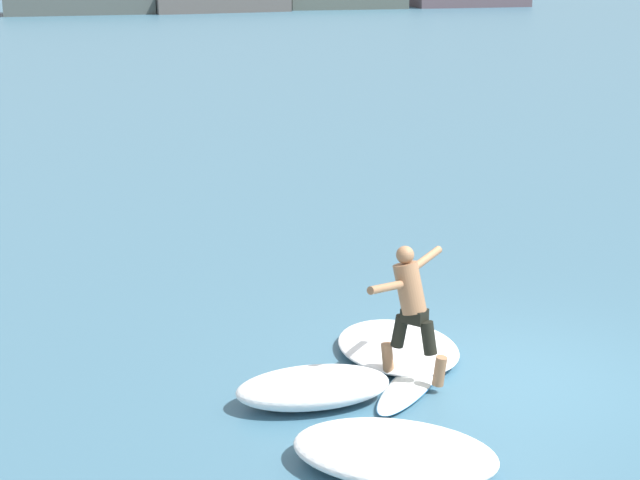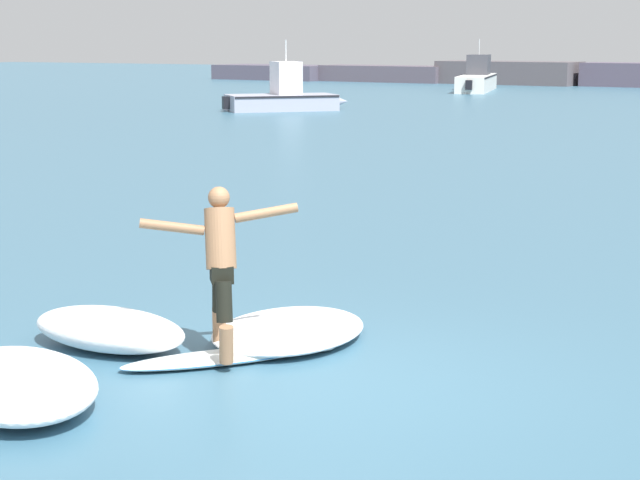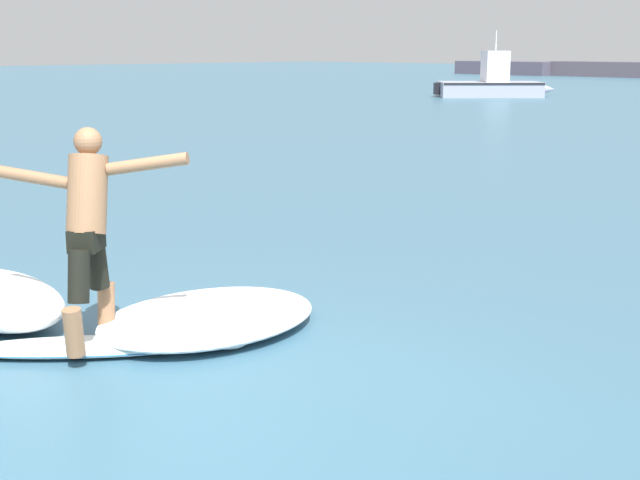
{
  "view_description": "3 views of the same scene",
  "coord_description": "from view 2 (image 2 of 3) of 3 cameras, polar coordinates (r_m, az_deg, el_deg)",
  "views": [
    {
      "loc": [
        -5.19,
        -10.37,
        4.93
      ],
      "look_at": [
        -1.68,
        1.85,
        1.29
      ],
      "focal_mm": 60.0,
      "sensor_mm": 36.0,
      "label": 1
    },
    {
      "loc": [
        4.24,
        -7.91,
        2.96
      ],
      "look_at": [
        -0.97,
        1.8,
        0.89
      ],
      "focal_mm": 60.0,
      "sensor_mm": 36.0,
      "label": 2
    },
    {
      "loc": [
        4.44,
        -3.15,
        2.19
      ],
      "look_at": [
        -0.57,
        1.95,
        0.64
      ],
      "focal_mm": 50.0,
      "sensor_mm": 36.0,
      "label": 3
    }
  ],
  "objects": [
    {
      "name": "surfboard",
      "position": [
        10.07,
        -4.99,
        -6.23
      ],
      "size": [
        1.63,
        1.84,
        0.23
      ],
      "color": "white",
      "rests_on": "ground"
    },
    {
      "name": "fishing_boat_near_jetty",
      "position": [
        63.9,
        8.4,
        8.49
      ],
      "size": [
        3.46,
        9.02,
        2.98
      ],
      "color": "white",
      "rests_on": "ground"
    },
    {
      "name": "ground_plane",
      "position": [
        9.45,
        0.04,
        -7.61
      ],
      "size": [
        200.0,
        200.0,
        0.0
      ],
      "primitive_type": "plane",
      "color": "#3B677F"
    },
    {
      "name": "small_boat_offshore",
      "position": [
        45.53,
        -1.92,
        7.67
      ],
      "size": [
        4.64,
        4.7,
        2.95
      ],
      "color": "#A5A6B9",
      "rests_on": "ground"
    },
    {
      "name": "surfer",
      "position": [
        9.88,
        -5.31,
        -0.94
      ],
      "size": [
        1.2,
        0.99,
        1.55
      ],
      "color": "#956948",
      "rests_on": "surfboard"
    },
    {
      "name": "wave_foam_beside",
      "position": [
        9.22,
        -15.95,
        -7.38
      ],
      "size": [
        2.37,
        2.17,
        0.35
      ],
      "color": "white",
      "rests_on": "ground"
    },
    {
      "name": "wave_foam_at_nose",
      "position": [
        10.6,
        -11.18,
        -4.69
      ],
      "size": [
        1.73,
        0.91,
        0.39
      ],
      "color": "white",
      "rests_on": "ground"
    },
    {
      "name": "wave_foam_at_tail",
      "position": [
        10.74,
        -1.68,
        -4.82
      ],
      "size": [
        1.45,
        1.91,
        0.2
      ],
      "color": "white",
      "rests_on": "ground"
    }
  ]
}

